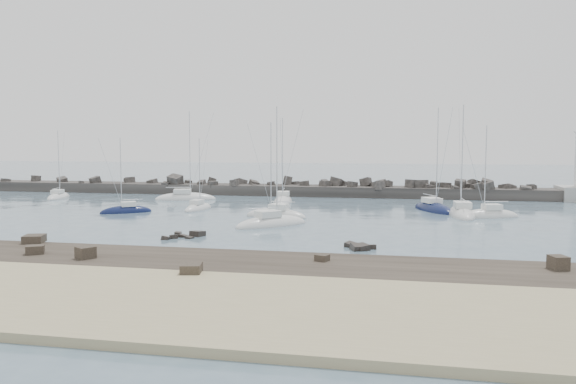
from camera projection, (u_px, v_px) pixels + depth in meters
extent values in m
plane|color=#4B6375|center=(243.00, 225.00, 64.58)|extent=(400.00, 400.00, 0.00)
cube|color=tan|center=(93.00, 302.00, 33.34)|extent=(140.00, 14.00, 1.00)
cube|color=#2C241E|center=(163.00, 266.00, 43.10)|extent=(140.00, 12.00, 0.70)
cube|color=#2C241E|center=(34.00, 239.00, 51.37)|extent=(2.20, 2.26, 0.70)
cube|color=#2C241E|center=(86.00, 253.00, 44.33)|extent=(1.73, 1.73, 0.94)
cube|color=#2C241E|center=(35.00, 250.00, 46.17)|extent=(1.78, 1.69, 0.70)
cube|color=#2C241E|center=(192.00, 269.00, 38.93)|extent=(1.70, 1.96, 0.76)
cube|color=#2C241E|center=(322.00, 258.00, 43.43)|extent=(1.21, 1.13, 0.49)
cube|color=#2C241E|center=(558.00, 263.00, 40.40)|extent=(1.43, 1.55, 1.01)
cube|color=black|center=(174.00, 238.00, 55.73)|extent=(1.00, 0.91, 0.75)
cube|color=black|center=(198.00, 236.00, 57.20)|extent=(1.61, 1.62, 1.17)
cube|color=black|center=(183.00, 237.00, 56.59)|extent=(1.06, 1.00, 0.68)
cube|color=black|center=(166.00, 239.00, 55.12)|extent=(0.88, 0.96, 0.70)
cube|color=black|center=(178.00, 235.00, 57.41)|extent=(0.77, 0.76, 0.65)
cube|color=black|center=(189.00, 238.00, 55.68)|extent=(0.88, 0.85, 0.46)
cube|color=black|center=(362.00, 249.00, 49.70)|extent=(1.63, 1.70, 0.99)
cube|color=black|center=(350.00, 246.00, 51.21)|extent=(1.20, 1.27, 0.86)
cube|color=black|center=(372.00, 247.00, 50.21)|extent=(0.84, 0.81, 0.53)
cube|color=black|center=(358.00, 248.00, 49.61)|extent=(1.63, 1.65, 0.93)
cube|color=black|center=(362.00, 251.00, 49.56)|extent=(0.98, 1.09, 0.68)
cube|color=#2D2A28|center=(261.00, 193.00, 103.15)|extent=(115.00, 6.00, 3.20)
cube|color=#2D2A28|center=(471.00, 185.00, 96.77)|extent=(1.94, 2.28, 1.64)
cube|color=#2D2A28|center=(36.00, 179.00, 112.56)|extent=(1.47, 1.72, 1.47)
cube|color=#2D2A28|center=(324.00, 183.00, 102.16)|extent=(1.65, 1.68, 1.39)
cube|color=#2D2A28|center=(460.00, 185.00, 95.63)|extent=(2.05, 2.19, 2.20)
cube|color=#2D2A28|center=(152.00, 182.00, 107.71)|extent=(2.03, 1.91, 1.49)
cube|color=#2D2A28|center=(374.00, 185.00, 99.24)|extent=(1.76, 1.70, 1.47)
cube|color=#2D2A28|center=(429.00, 188.00, 96.16)|extent=(2.45, 2.22, 1.66)
cube|color=#2D2A28|center=(407.00, 188.00, 100.06)|extent=(1.30, 1.34, 0.84)
cube|color=#2D2A28|center=(422.00, 185.00, 97.10)|extent=(2.20, 2.49, 1.86)
cube|color=#2D2A28|center=(166.00, 185.00, 104.16)|extent=(1.52, 1.56, 1.55)
cube|color=#2D2A28|center=(479.00, 187.00, 93.52)|extent=(2.32, 1.95, 1.79)
cube|color=#2D2A28|center=(175.00, 181.00, 104.43)|extent=(3.01, 3.05, 2.80)
cube|color=#2D2A28|center=(62.00, 182.00, 111.12)|extent=(2.54, 2.78, 2.23)
cube|color=#2D2A28|center=(325.00, 184.00, 102.18)|extent=(1.81, 1.84, 1.31)
cube|color=#2D2A28|center=(295.00, 183.00, 104.25)|extent=(1.67, 1.63, 0.97)
cube|color=#2D2A28|center=(486.00, 185.00, 94.29)|extent=(2.62, 2.72, 2.54)
cube|color=#2D2A28|center=(455.00, 189.00, 94.14)|extent=(1.69, 1.49, 1.23)
cube|color=#2D2A28|center=(411.00, 185.00, 96.73)|extent=(2.41, 2.40, 1.89)
cube|color=#2D2A28|center=(379.00, 187.00, 96.51)|extent=(2.40, 2.70, 2.24)
cube|color=#2D2A28|center=(188.00, 182.00, 107.31)|extent=(1.48, 1.51, 0.93)
cube|color=#2D2A28|center=(474.00, 186.00, 96.35)|extent=(2.90, 2.82, 2.75)
cube|color=#2D2A28|center=(366.00, 183.00, 100.12)|extent=(2.43, 2.25, 2.12)
cube|color=#2D2A28|center=(254.00, 184.00, 104.26)|extent=(2.49, 2.34, 1.84)
cube|color=#2D2A28|center=(95.00, 181.00, 108.17)|extent=(2.51, 2.60, 1.95)
cube|color=#2D2A28|center=(234.00, 184.00, 101.60)|extent=(1.61, 1.82, 1.63)
cube|color=#2D2A28|center=(448.00, 188.00, 96.35)|extent=(1.67, 1.77, 1.25)
cube|color=#2D2A28|center=(202.00, 183.00, 104.24)|extent=(1.38, 1.68, 1.43)
cube|color=#2D2A28|center=(382.00, 184.00, 100.95)|extent=(1.97, 1.89, 1.79)
cube|color=#2D2A28|center=(271.00, 184.00, 102.77)|extent=(1.82, 1.72, 1.29)
cube|color=#2D2A28|center=(419.00, 186.00, 96.78)|extent=(2.65, 2.37, 1.80)
cube|color=#2D2A28|center=(433.00, 185.00, 96.72)|extent=(1.44, 1.59, 1.33)
cube|color=#2D2A28|center=(325.00, 185.00, 99.63)|extent=(2.40, 2.40, 1.46)
cube|color=#2D2A28|center=(444.00, 187.00, 97.73)|extent=(2.47, 2.59, 1.81)
cube|color=#2D2A28|center=(387.00, 186.00, 100.87)|extent=(1.23, 1.32, 1.23)
cube|color=#2D2A28|center=(212.00, 182.00, 107.25)|extent=(2.07, 2.07, 1.97)
cube|color=#2D2A28|center=(305.00, 185.00, 101.37)|extent=(2.14, 1.75, 1.79)
cube|color=#2D2A28|center=(6.00, 182.00, 111.81)|extent=(1.59, 1.53, 1.46)
cube|color=#2D2A28|center=(337.00, 183.00, 100.88)|extent=(2.74, 2.75, 2.45)
cube|color=#2D2A28|center=(129.00, 181.00, 109.69)|extent=(2.72, 2.69, 1.57)
cube|color=#2D2A28|center=(254.00, 187.00, 102.14)|extent=(1.19, 1.23, 1.03)
cube|color=#2D2A28|center=(525.00, 190.00, 92.11)|extent=(1.93, 1.81, 1.53)
cube|color=#2D2A28|center=(388.00, 184.00, 98.62)|extent=(1.85, 1.99, 1.54)
cube|color=#2D2A28|center=(240.00, 184.00, 105.28)|extent=(2.64, 2.97, 2.28)
cube|color=#2D2A28|center=(288.00, 181.00, 104.12)|extent=(2.02, 2.21, 2.15)
cube|color=#2D2A28|center=(459.00, 186.00, 97.92)|extent=(1.51, 1.49, 1.59)
cube|color=#2D2A28|center=(329.00, 184.00, 101.42)|extent=(1.96, 1.71, 1.32)
cube|color=#2D2A28|center=(507.00, 189.00, 95.04)|extent=(3.10, 3.23, 2.09)
cube|color=#2D2A28|center=(508.00, 188.00, 96.64)|extent=(1.87, 1.90, 1.49)
cube|color=#2D2A28|center=(352.00, 185.00, 98.28)|extent=(1.99, 2.04, 1.52)
cube|color=#2D2A28|center=(411.00, 187.00, 98.51)|extent=(2.14, 2.18, 1.58)
cube|color=#2D2A28|center=(81.00, 183.00, 107.65)|extent=(1.09, 1.24, 0.97)
cube|color=#2D2A28|center=(531.00, 188.00, 93.13)|extent=(1.81, 1.92, 1.42)
cube|color=#2D2A28|center=(213.00, 184.00, 102.66)|extent=(2.09, 2.10, 1.18)
cube|color=#2D2A28|center=(344.00, 184.00, 101.26)|extent=(1.39, 1.61, 1.17)
cube|color=#2D2A28|center=(486.00, 187.00, 93.12)|extent=(2.78, 2.52, 1.87)
ellipsoid|color=silver|center=(59.00, 198.00, 96.29)|extent=(4.15, 8.28, 1.97)
cube|color=white|center=(57.00, 191.00, 95.80)|extent=(2.05, 2.52, 0.61)
cylinder|color=silver|center=(59.00, 162.00, 96.38)|extent=(0.11, 0.11, 10.70)
cylinder|color=silver|center=(56.00, 188.00, 95.19)|extent=(0.79, 3.11, 0.09)
ellipsoid|color=#0E163A|center=(126.00, 212.00, 76.31)|extent=(6.84, 5.78, 1.88)
cube|color=white|center=(128.00, 204.00, 76.36)|extent=(2.38, 2.26, 0.64)
cylinder|color=silver|center=(121.00, 172.00, 75.61)|extent=(0.11, 0.11, 9.31)
cylinder|color=silver|center=(132.00, 200.00, 76.51)|extent=(2.29, 1.69, 0.09)
ellipsoid|color=silver|center=(198.00, 209.00, 79.71)|extent=(3.01, 7.09, 1.84)
cube|color=white|center=(197.00, 202.00, 79.30)|extent=(1.62, 2.09, 0.61)
cylinder|color=silver|center=(200.00, 171.00, 79.76)|extent=(0.10, 0.10, 9.28)
cylinder|color=silver|center=(195.00, 198.00, 78.79)|extent=(0.45, 2.74, 0.09)
ellipsoid|color=silver|center=(186.00, 199.00, 93.81)|extent=(10.55, 5.99, 2.39)
cube|color=white|center=(182.00, 191.00, 93.63)|extent=(3.30, 2.78, 0.71)
cylinder|color=silver|center=(190.00, 153.00, 93.21)|extent=(0.12, 0.12, 13.61)
cylinder|color=silver|center=(178.00, 187.00, 93.50)|extent=(3.88, 1.30, 0.10)
ellipsoid|color=silver|center=(276.00, 217.00, 71.66)|extent=(8.51, 3.86, 2.20)
cube|color=white|center=(279.00, 207.00, 71.40)|extent=(2.54, 2.01, 0.73)
cylinder|color=silver|center=(271.00, 166.00, 71.32)|extent=(0.13, 0.13, 11.07)
cylinder|color=silver|center=(283.00, 202.00, 71.13)|extent=(3.25, 0.64, 0.10)
ellipsoid|color=silver|center=(283.00, 202.00, 89.07)|extent=(3.89, 9.40, 2.31)
cube|color=white|center=(283.00, 194.00, 89.41)|extent=(2.13, 2.76, 0.73)
cylinder|color=silver|center=(283.00, 157.00, 87.72)|extent=(0.13, 0.13, 12.33)
cylinder|color=silver|center=(284.00, 189.00, 89.98)|extent=(0.54, 3.64, 0.10)
ellipsoid|color=silver|center=(271.00, 225.00, 64.24)|extent=(8.59, 8.64, 2.33)
cube|color=white|center=(268.00, 214.00, 63.87)|extent=(3.16, 3.17, 0.73)
cylinder|color=silver|center=(277.00, 162.00, 64.02)|extent=(0.13, 0.13, 12.56)
cylinder|color=silver|center=(263.00, 208.00, 63.45)|extent=(2.69, 2.72, 0.10)
ellipsoid|color=#0E163A|center=(433.00, 210.00, 78.50)|extent=(6.79, 10.18, 2.39)
cube|color=white|center=(432.00, 200.00, 78.86)|extent=(2.93, 3.31, 0.73)
cylinder|color=silver|center=(437.00, 156.00, 77.08)|extent=(0.13, 0.13, 13.22)
cylinder|color=silver|center=(430.00, 195.00, 79.47)|extent=(1.71, 3.62, 0.10)
ellipsoid|color=silver|center=(489.00, 217.00, 71.52)|extent=(8.29, 4.74, 2.15)
cube|color=white|center=(492.00, 207.00, 71.45)|extent=(2.60, 2.19, 0.72)
cylinder|color=silver|center=(485.00, 168.00, 70.91)|extent=(0.12, 0.12, 10.69)
cylinder|color=silver|center=(496.00, 202.00, 71.45)|extent=(3.05, 1.06, 0.10)
ellipsoid|color=silver|center=(462.00, 215.00, 72.93)|extent=(3.58, 10.00, 2.50)
cube|color=white|center=(463.00, 205.00, 72.32)|extent=(2.13, 2.86, 0.79)
cylinder|color=silver|center=(462.00, 156.00, 73.04)|extent=(0.14, 0.14, 13.30)
cylinder|color=silver|center=(464.00, 200.00, 71.58)|extent=(0.33, 3.94, 0.11)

